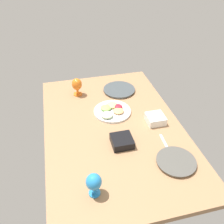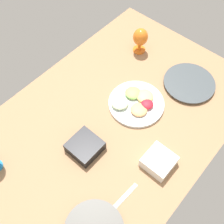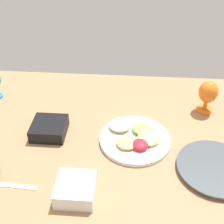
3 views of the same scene
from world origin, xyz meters
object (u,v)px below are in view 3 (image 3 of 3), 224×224
at_px(hurricane_glass_orange, 208,93).
at_px(square_bowl_white, 76,189).
at_px(dinner_plate_right, 215,168).
at_px(fruit_platter, 135,137).
at_px(square_bowl_black, 49,128).

bearing_deg(hurricane_glass_orange, square_bowl_white, -134.97).
distance_m(dinner_plate_right, fruit_platter, 0.34).
relative_size(dinner_plate_right, square_bowl_white, 2.18).
distance_m(fruit_platter, hurricane_glass_orange, 0.42).
bearing_deg(hurricane_glass_orange, square_bowl_black, -162.77).
distance_m(dinner_plate_right, hurricane_glass_orange, 0.40).
bearing_deg(dinner_plate_right, square_bowl_black, 166.55).
distance_m(hurricane_glass_orange, square_bowl_black, 0.75).
xyz_separation_m(dinner_plate_right, square_bowl_white, (-0.52, -0.16, 0.02)).
height_order(dinner_plate_right, fruit_platter, fruit_platter).
distance_m(fruit_platter, square_bowl_black, 0.38).
bearing_deg(square_bowl_black, fruit_platter, -2.90).
bearing_deg(square_bowl_white, dinner_plate_right, 16.77).
height_order(fruit_platter, square_bowl_black, square_bowl_black).
distance_m(dinner_plate_right, square_bowl_white, 0.54).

